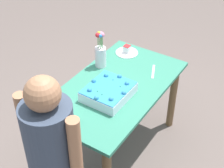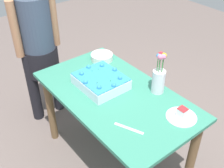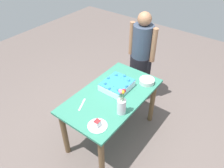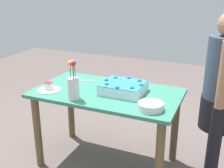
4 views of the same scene
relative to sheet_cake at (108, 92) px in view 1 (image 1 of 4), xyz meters
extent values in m
plane|color=#655752|center=(0.15, 0.03, -0.80)|extent=(8.00, 8.00, 0.00)
cube|color=#347F66|center=(0.15, 0.03, -0.06)|extent=(1.32, 0.75, 0.03)
cylinder|color=brown|center=(0.73, -0.27, -0.44)|extent=(0.07, 0.07, 0.73)
cylinder|color=brown|center=(-0.44, 0.33, -0.44)|extent=(0.07, 0.07, 0.73)
cylinder|color=brown|center=(0.73, 0.33, -0.44)|extent=(0.07, 0.07, 0.73)
cube|color=white|center=(0.00, 0.00, -0.01)|extent=(0.37, 0.33, 0.08)
cube|color=teal|center=(0.00, 0.00, 0.04)|extent=(0.37, 0.32, 0.01)
sphere|color=teal|center=(0.17, 0.00, 0.05)|extent=(0.04, 0.04, 0.04)
sphere|color=teal|center=(0.12, 0.10, 0.05)|extent=(0.04, 0.04, 0.04)
sphere|color=teal|center=(0.00, 0.14, 0.05)|extent=(0.04, 0.04, 0.04)
sphere|color=teal|center=(-0.12, 0.10, 0.05)|extent=(0.04, 0.04, 0.04)
sphere|color=teal|center=(-0.17, 0.00, 0.05)|extent=(0.04, 0.04, 0.04)
sphere|color=teal|center=(-0.12, -0.10, 0.05)|extent=(0.04, 0.04, 0.04)
sphere|color=teal|center=(0.00, -0.14, 0.05)|extent=(0.04, 0.04, 0.04)
sphere|color=teal|center=(0.12, -0.10, 0.05)|extent=(0.04, 0.04, 0.04)
cone|color=#2D8438|center=(-0.09, 0.04, 0.05)|extent=(0.02, 0.02, 0.02)
cone|color=#2D8438|center=(-0.10, -0.01, 0.05)|extent=(0.02, 0.02, 0.02)
cone|color=#2D8438|center=(0.10, 0.02, 0.05)|extent=(0.02, 0.02, 0.02)
cone|color=#2D8438|center=(0.06, -0.07, 0.05)|extent=(0.02, 0.02, 0.02)
cylinder|color=white|center=(0.65, 0.21, -0.04)|extent=(0.21, 0.21, 0.01)
cube|color=silver|center=(0.65, 0.21, -0.01)|extent=(0.06, 0.06, 0.07)
cube|color=red|center=(0.65, 0.21, 0.03)|extent=(0.06, 0.06, 0.01)
cube|color=silver|center=(0.50, -0.14, -0.05)|extent=(0.20, 0.10, 0.00)
cylinder|color=silver|center=(0.33, 0.30, 0.05)|extent=(0.10, 0.10, 0.19)
cylinder|color=#2D8438|center=(0.35, 0.30, 0.20)|extent=(0.01, 0.01, 0.13)
sphere|color=#CF6D93|center=(0.35, 0.30, 0.27)|extent=(0.04, 0.04, 0.04)
cylinder|color=#2D8438|center=(0.34, 0.32, 0.20)|extent=(0.01, 0.01, 0.13)
sphere|color=gold|center=(0.34, 0.32, 0.27)|extent=(0.04, 0.04, 0.04)
cylinder|color=#2D8438|center=(0.31, 0.31, 0.20)|extent=(0.01, 0.01, 0.13)
sphere|color=red|center=(0.31, 0.31, 0.27)|extent=(0.04, 0.04, 0.04)
cylinder|color=#2D8438|center=(0.32, 0.29, 0.20)|extent=(0.01, 0.01, 0.13)
sphere|color=#2C7DC8|center=(0.32, 0.29, 0.27)|extent=(0.03, 0.03, 0.03)
cylinder|color=#2D8438|center=(0.34, 0.28, 0.20)|extent=(0.01, 0.01, 0.13)
sphere|color=pink|center=(0.34, 0.28, 0.27)|extent=(0.04, 0.04, 0.04)
cylinder|color=silver|center=(-0.33, 0.25, -0.02)|extent=(0.20, 0.20, 0.06)
cylinder|color=#384458|center=(-0.81, -0.13, 0.24)|extent=(0.30, 0.30, 0.52)
sphere|color=#A47150|center=(-0.81, -0.13, 0.59)|extent=(0.20, 0.20, 0.20)
cylinder|color=#A47150|center=(-0.81, -0.32, 0.24)|extent=(0.08, 0.08, 0.52)
cylinder|color=#A47150|center=(-0.81, 0.06, 0.24)|extent=(0.08, 0.08, 0.52)
camera|label=1|loc=(-1.78, -1.18, 1.70)|focal=55.00mm
camera|label=2|loc=(1.48, -1.06, 1.27)|focal=45.00mm
camera|label=3|loc=(1.79, 1.27, 1.73)|focal=35.00mm
camera|label=4|loc=(-0.84, 2.19, 0.87)|focal=45.00mm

